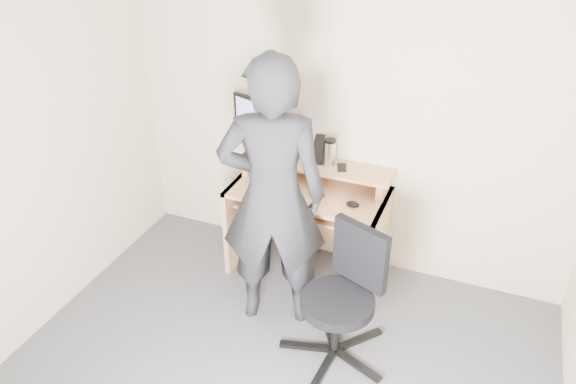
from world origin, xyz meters
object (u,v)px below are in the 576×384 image
Objects in this scene: monitor at (258,122)px; office_chair at (345,292)px; desk at (311,208)px; person at (273,197)px.

monitor is 1.49m from office_chair.
monitor is at bearing 173.69° from desk.
person is (0.42, -0.70, -0.20)m from monitor.
monitor is at bearing -77.03° from person.
person is at bearing -174.41° from office_chair.
desk is at bearing 145.14° from office_chair.
office_chair is at bearing 145.07° from person.
person reaches higher than office_chair.
monitor reaches higher than desk.
desk is 2.57× the size of monitor.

